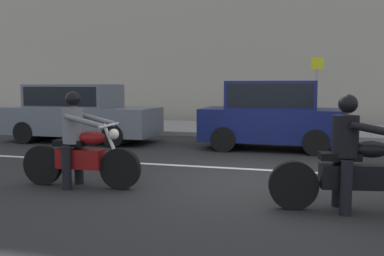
{
  "coord_description": "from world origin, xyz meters",
  "views": [
    {
      "loc": [
        0.75,
        -7.14,
        1.66
      ],
      "look_at": [
        -1.12,
        -0.26,
        0.93
      ],
      "focal_mm": 37.85,
      "sensor_mm": 36.0,
      "label": 1
    }
  ],
  "objects_px": {
    "motorcycle_with_rider_gray": "(79,148)",
    "motorcycle_with_rider_black_leather": "(353,164)",
    "parked_hatchback_navy": "(271,114)",
    "parked_sedan_slate_gray": "(79,112)",
    "street_sign_post": "(316,85)"
  },
  "relations": [
    {
      "from": "motorcycle_with_rider_gray",
      "to": "motorcycle_with_rider_black_leather",
      "type": "xyz_separation_m",
      "value": [
        4.19,
        -0.21,
        -0.01
      ]
    },
    {
      "from": "motorcycle_with_rider_gray",
      "to": "parked_hatchback_navy",
      "type": "bearing_deg",
      "value": 61.0
    },
    {
      "from": "motorcycle_with_rider_black_leather",
      "to": "parked_sedan_slate_gray",
      "type": "bearing_deg",
      "value": 144.11
    },
    {
      "from": "motorcycle_with_rider_gray",
      "to": "parked_hatchback_navy",
      "type": "relative_size",
      "value": 0.57
    },
    {
      "from": "motorcycle_with_rider_gray",
      "to": "street_sign_post",
      "type": "distance_m",
      "value": 10.6
    },
    {
      "from": "parked_sedan_slate_gray",
      "to": "street_sign_post",
      "type": "height_order",
      "value": "street_sign_post"
    },
    {
      "from": "motorcycle_with_rider_gray",
      "to": "parked_sedan_slate_gray",
      "type": "relative_size",
      "value": 0.45
    },
    {
      "from": "motorcycle_with_rider_gray",
      "to": "parked_hatchback_navy",
      "type": "distance_m",
      "value": 5.67
    },
    {
      "from": "motorcycle_with_rider_gray",
      "to": "street_sign_post",
      "type": "xyz_separation_m",
      "value": [
        4.02,
        9.75,
        1.07
      ]
    },
    {
      "from": "motorcycle_with_rider_gray",
      "to": "motorcycle_with_rider_black_leather",
      "type": "bearing_deg",
      "value": -2.86
    },
    {
      "from": "motorcycle_with_rider_black_leather",
      "to": "parked_sedan_slate_gray",
      "type": "distance_m",
      "value": 8.81
    },
    {
      "from": "motorcycle_with_rider_gray",
      "to": "parked_sedan_slate_gray",
      "type": "distance_m",
      "value": 5.76
    },
    {
      "from": "motorcycle_with_rider_black_leather",
      "to": "parked_sedan_slate_gray",
      "type": "xyz_separation_m",
      "value": [
        -7.13,
        5.16,
        0.24
      ]
    },
    {
      "from": "motorcycle_with_rider_black_leather",
      "to": "parked_sedan_slate_gray",
      "type": "relative_size",
      "value": 0.48
    },
    {
      "from": "motorcycle_with_rider_black_leather",
      "to": "parked_hatchback_navy",
      "type": "distance_m",
      "value": 5.37
    }
  ]
}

